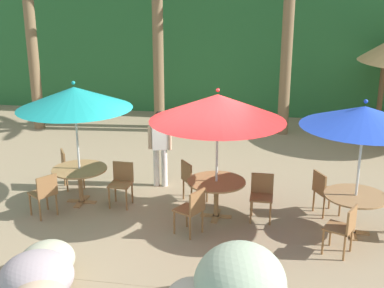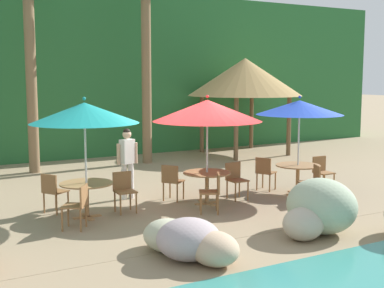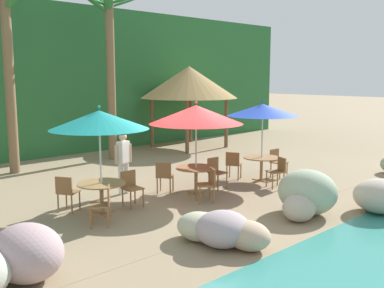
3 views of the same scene
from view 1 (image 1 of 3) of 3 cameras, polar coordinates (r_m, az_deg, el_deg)
name	(u,v)px [view 1 (image 1 of 3)]	position (r m, az deg, el deg)	size (l,w,h in m)	color
ground_plane	(188,213)	(10.07, -0.44, -7.66)	(120.00, 120.00, 0.00)	#937F60
terrace_deck	(188,212)	(10.06, -0.44, -7.64)	(18.00, 5.20, 0.01)	#937F60
foliage_backdrop	(235,21)	(18.07, 4.81, 13.47)	(28.00, 2.40, 6.00)	#286633
rock_seawall	(110,274)	(7.49, -9.10, -14.15)	(16.15, 3.43, 1.04)	#A9B584
umbrella_teal	(74,98)	(10.07, -13.00, 5.05)	(2.23, 2.23, 2.51)	silver
dining_table_teal	(80,174)	(10.52, -12.41, -3.32)	(1.10, 1.10, 0.74)	#A37547
chair_teal_seaward	(122,180)	(10.33, -7.85, -4.05)	(0.43, 0.44, 0.87)	olive
chair_teal_inland	(69,166)	(11.33, -13.58, -2.40)	(0.58, 0.58, 0.87)	olive
chair_teal_left	(45,192)	(10.08, -16.12, -5.17)	(0.59, 0.59, 0.87)	olive
umbrella_red	(218,108)	(9.18, 2.88, 4.08)	(2.49, 2.49, 2.51)	silver
dining_table_red	(216,187)	(9.66, 2.74, -4.83)	(1.10, 1.10, 0.74)	#A37547
chair_red_seaward	(262,193)	(9.72, 7.79, -5.47)	(0.42, 0.43, 0.87)	olive
chair_red_inland	(191,178)	(10.34, -0.08, -3.84)	(0.59, 0.59, 0.87)	olive
chair_red_left	(192,208)	(9.02, 0.05, -7.20)	(0.57, 0.57, 0.87)	olive
umbrella_blue	(364,117)	(8.99, 18.67, 2.91)	(2.13, 2.13, 2.46)	silver
dining_table_blue	(355,202)	(9.48, 17.76, -6.15)	(1.10, 1.10, 0.74)	#A37547
chair_blue_inland	(324,190)	(10.11, 14.49, -4.97)	(0.58, 0.57, 0.87)	olive
chair_blue_left	(344,226)	(8.75, 16.62, -8.82)	(0.56, 0.56, 0.87)	olive
waiter_in_white	(160,143)	(11.02, -3.60, 0.10)	(0.52, 0.31, 1.70)	white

